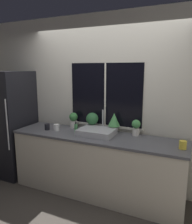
{
  "coord_description": "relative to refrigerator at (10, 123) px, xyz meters",
  "views": [
    {
      "loc": [
        1.27,
        -2.48,
        1.88
      ],
      "look_at": [
        0.0,
        0.32,
        1.27
      ],
      "focal_mm": 35.0,
      "sensor_mm": 36.0,
      "label": 1
    }
  ],
  "objects": [
    {
      "name": "wall_back",
      "position": [
        1.7,
        0.38,
        0.43
      ],
      "size": [
        8.0,
        0.09,
        2.7
      ],
      "color": "beige",
      "rests_on": "ground_plane"
    },
    {
      "name": "mug_yellow",
      "position": [
        2.89,
        -0.07,
        0.05
      ],
      "size": [
        0.09,
        0.09,
        0.1
      ],
      "color": "gold",
      "rests_on": "counter"
    },
    {
      "name": "soap_bottle",
      "position": [
        1.36,
        -0.0,
        0.07
      ],
      "size": [
        0.05,
        0.05,
        0.17
      ],
      "color": "#519E5B",
      "rests_on": "counter"
    },
    {
      "name": "potted_plant_far_right",
      "position": [
        2.23,
        0.24,
        0.13
      ],
      "size": [
        0.13,
        0.13,
        0.23
      ],
      "color": "silver",
      "rests_on": "counter"
    },
    {
      "name": "counter",
      "position": [
        1.7,
        -0.01,
        -0.46
      ],
      "size": [
        2.58,
        0.66,
        0.92
      ],
      "color": "beige",
      "rests_on": "ground_plane"
    },
    {
      "name": "wall_left",
      "position": [
        -0.64,
        1.18,
        0.43
      ],
      "size": [
        0.06,
        7.0,
        2.7
      ],
      "color": "beige",
      "rests_on": "ground_plane"
    },
    {
      "name": "mug_white",
      "position": [
        1.02,
        -0.03,
        0.05
      ],
      "size": [
        0.09,
        0.09,
        0.1
      ],
      "color": "white",
      "rests_on": "counter"
    },
    {
      "name": "ground_plane",
      "position": [
        1.7,
        -0.32,
        -0.92
      ],
      "size": [
        14.0,
        14.0,
        0.0
      ],
      "primitive_type": "plane",
      "color": "#38332D"
    },
    {
      "name": "sink",
      "position": [
        1.7,
        0.02,
        0.05
      ],
      "size": [
        0.52,
        0.45,
        0.34
      ],
      "color": "#ADADB2",
      "rests_on": "counter"
    },
    {
      "name": "potted_plant_far_left",
      "position": [
        1.18,
        0.24,
        0.13
      ],
      "size": [
        0.14,
        0.14,
        0.25
      ],
      "color": "silver",
      "rests_on": "counter"
    },
    {
      "name": "potted_plant_center_right",
      "position": [
        1.89,
        0.24,
        0.18
      ],
      "size": [
        0.18,
        0.18,
        0.3
      ],
      "color": "silver",
      "rests_on": "counter"
    },
    {
      "name": "potted_plant_center_left",
      "position": [
        1.52,
        0.24,
        0.16
      ],
      "size": [
        0.2,
        0.2,
        0.28
      ],
      "color": "silver",
      "rests_on": "counter"
    },
    {
      "name": "mug_black",
      "position": [
        0.86,
        -0.06,
        0.05
      ],
      "size": [
        0.08,
        0.08,
        0.1
      ],
      "color": "black",
      "rests_on": "counter"
    },
    {
      "name": "refrigerator",
      "position": [
        0.0,
        0.0,
        0.0
      ],
      "size": [
        0.72,
        0.73,
        1.83
      ],
      "color": "black",
      "rests_on": "ground_plane"
    }
  ]
}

